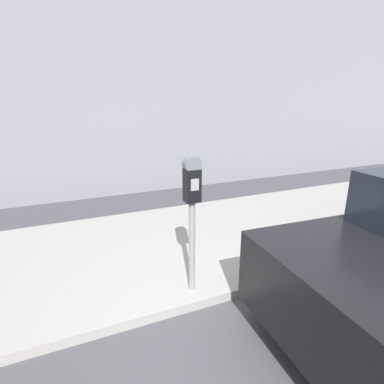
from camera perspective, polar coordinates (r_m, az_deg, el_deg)
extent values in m
plane|color=#47474C|center=(2.98, 15.14, -28.15)|extent=(60.00, 60.00, 0.00)
cube|color=#9E9B96|center=(4.52, -2.34, -9.68)|extent=(24.00, 2.80, 0.10)
cube|color=gray|center=(7.07, -12.62, 26.21)|extent=(24.00, 0.30, 6.50)
cylinder|color=gray|center=(3.20, 0.00, -10.39)|extent=(0.07, 0.07, 1.01)
cube|color=black|center=(2.95, 0.00, 1.25)|extent=(0.15, 0.13, 0.33)
cube|color=gray|center=(2.88, 0.55, 1.38)|extent=(0.08, 0.01, 0.12)
cylinder|color=slate|center=(2.90, 0.00, 5.31)|extent=(0.17, 0.11, 0.17)
cylinder|color=black|center=(3.44, 22.09, -14.91)|extent=(0.69, 0.26, 0.68)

